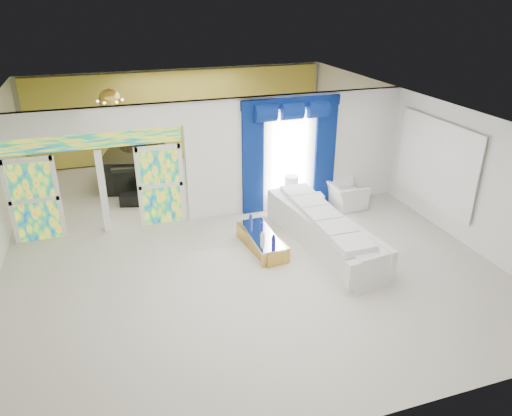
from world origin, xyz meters
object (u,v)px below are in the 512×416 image
object	(u,v)px
coffee_table	(262,242)
armchair	(346,195)
console_table	(301,202)
white_sofa	(323,232)
grand_piano	(131,169)

from	to	relation	value
coffee_table	armchair	distance (m)	3.30
console_table	armchair	xyz separation A→B (m)	(1.23, -0.17, 0.13)
white_sofa	coffee_table	world-z (taller)	white_sofa
armchair	console_table	bearing A→B (deg)	82.34
white_sofa	coffee_table	size ratio (longest dim) A/B	2.38
coffee_table	grand_piano	xyz separation A→B (m)	(-2.41, 4.96, 0.31)
coffee_table	armchair	size ratio (longest dim) A/B	1.63
white_sofa	grand_piano	distance (m)	6.47
white_sofa	armchair	xyz separation A→B (m)	(1.57, 1.83, -0.05)
white_sofa	armchair	size ratio (longest dim) A/B	3.89
white_sofa	console_table	bearing A→B (deg)	73.12
armchair	grand_piano	world-z (taller)	grand_piano
white_sofa	console_table	distance (m)	2.04
armchair	white_sofa	bearing A→B (deg)	139.72
white_sofa	console_table	xyz separation A→B (m)	(0.34, 2.00, -0.17)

